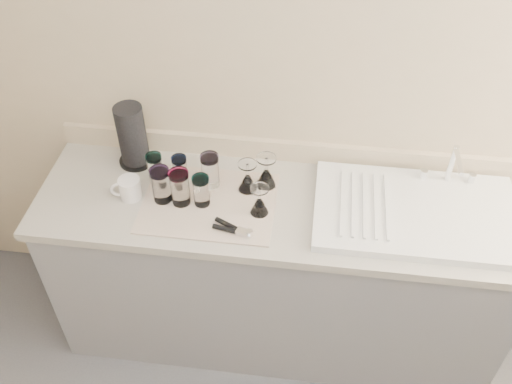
# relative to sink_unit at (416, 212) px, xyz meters

# --- Properties ---
(counter_unit) EXTENTS (2.06, 0.62, 0.90)m
(counter_unit) POSITION_rel_sink_unit_xyz_m (-0.55, -0.00, -0.47)
(counter_unit) COLOR slate
(counter_unit) RESTS_ON ground
(sink_unit) EXTENTS (0.82, 0.50, 0.22)m
(sink_unit) POSITION_rel_sink_unit_xyz_m (0.00, 0.00, 0.00)
(sink_unit) COLOR white
(sink_unit) RESTS_ON counter_unit
(dish_towel) EXTENTS (0.55, 0.42, 0.01)m
(dish_towel) POSITION_rel_sink_unit_xyz_m (-0.85, -0.04, -0.02)
(dish_towel) COLOR beige
(dish_towel) RESTS_ON counter_unit
(tumbler_teal) EXTENTS (0.07, 0.07, 0.14)m
(tumbler_teal) POSITION_rel_sink_unit_xyz_m (-1.10, 0.06, 0.06)
(tumbler_teal) COLOR white
(tumbler_teal) RESTS_ON dish_towel
(tumbler_cyan) EXTENTS (0.07, 0.07, 0.13)m
(tumbler_cyan) POSITION_rel_sink_unit_xyz_m (-0.99, 0.07, 0.05)
(tumbler_cyan) COLOR white
(tumbler_cyan) RESTS_ON dish_towel
(tumbler_purple) EXTENTS (0.08, 0.08, 0.16)m
(tumbler_purple) POSITION_rel_sink_unit_xyz_m (-0.86, 0.07, 0.07)
(tumbler_purple) COLOR white
(tumbler_purple) RESTS_ON dish_towel
(tumbler_magenta) EXTENTS (0.08, 0.08, 0.16)m
(tumbler_magenta) POSITION_rel_sink_unit_xyz_m (-1.04, -0.05, 0.07)
(tumbler_magenta) COLOR white
(tumbler_magenta) RESTS_ON dish_towel
(tumbler_blue) EXTENTS (0.08, 0.08, 0.16)m
(tumbler_blue) POSITION_rel_sink_unit_xyz_m (-0.96, -0.05, 0.07)
(tumbler_blue) COLOR white
(tumbler_blue) RESTS_ON dish_towel
(tumbler_lavender) EXTENTS (0.07, 0.07, 0.14)m
(tumbler_lavender) POSITION_rel_sink_unit_xyz_m (-0.87, -0.05, 0.06)
(tumbler_lavender) COLOR white
(tumbler_lavender) RESTS_ON dish_towel
(goblet_back_left) EXTENTS (0.08, 0.08, 0.14)m
(goblet_back_left) POSITION_rel_sink_unit_xyz_m (-0.70, 0.06, 0.04)
(goblet_back_left) COLOR white
(goblet_back_left) RESTS_ON dish_towel
(goblet_back_right) EXTENTS (0.08, 0.08, 0.15)m
(goblet_back_right) POSITION_rel_sink_unit_xyz_m (-0.63, 0.09, 0.04)
(goblet_back_right) COLOR white
(goblet_back_right) RESTS_ON dish_towel
(goblet_front_right) EXTENTS (0.08, 0.08, 0.13)m
(goblet_front_right) POSITION_rel_sink_unit_xyz_m (-0.63, -0.07, 0.03)
(goblet_front_right) COLOR white
(goblet_front_right) RESTS_ON dish_towel
(can_opener) EXTENTS (0.16, 0.10, 0.02)m
(can_opener) POSITION_rel_sink_unit_xyz_m (-0.72, -0.19, -0.00)
(can_opener) COLOR silver
(can_opener) RESTS_ON dish_towel
(white_mug) EXTENTS (0.14, 0.12, 0.09)m
(white_mug) POSITION_rel_sink_unit_xyz_m (-1.18, -0.04, 0.03)
(white_mug) COLOR white
(white_mug) RESTS_ON counter_unit
(paper_towel_roll) EXTENTS (0.15, 0.15, 0.29)m
(paper_towel_roll) POSITION_rel_sink_unit_xyz_m (-1.22, 0.18, 0.12)
(paper_towel_roll) COLOR black
(paper_towel_roll) RESTS_ON counter_unit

